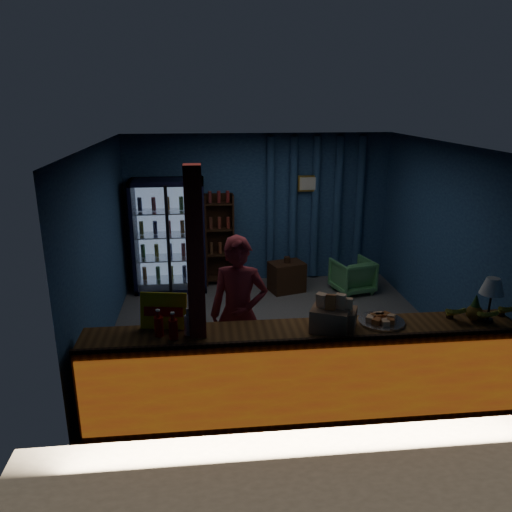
{
  "coord_description": "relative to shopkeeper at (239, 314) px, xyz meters",
  "views": [
    {
      "loc": [
        -0.96,
        -6.34,
        3.15
      ],
      "look_at": [
        -0.3,
        -0.2,
        1.2
      ],
      "focal_mm": 35.0,
      "sensor_mm": 36.0,
      "label": 1
    }
  ],
  "objects": [
    {
      "name": "ground",
      "position": [
        0.61,
        1.3,
        -0.88
      ],
      "size": [
        4.6,
        4.6,
        0.0
      ],
      "primitive_type": "plane",
      "color": "#515154",
      "rests_on": "ground"
    },
    {
      "name": "room_walls",
      "position": [
        0.61,
        1.3,
        0.69
      ],
      "size": [
        4.6,
        4.6,
        4.6
      ],
      "color": "navy",
      "rests_on": "ground"
    },
    {
      "name": "counter",
      "position": [
        0.61,
        -0.61,
        -0.4
      ],
      "size": [
        4.4,
        0.57,
        0.99
      ],
      "color": "brown",
      "rests_on": "ground"
    },
    {
      "name": "support_post",
      "position": [
        -0.44,
        -0.6,
        0.42
      ],
      "size": [
        0.16,
        0.16,
        2.6
      ],
      "primitive_type": "cube",
      "color": "maroon",
      "rests_on": "ground"
    },
    {
      "name": "beverage_cooler",
      "position": [
        -0.94,
        3.22,
        0.05
      ],
      "size": [
        1.2,
        0.62,
        1.9
      ],
      "color": "black",
      "rests_on": "ground"
    },
    {
      "name": "bottle_shelf",
      "position": [
        -0.09,
        3.36,
        -0.09
      ],
      "size": [
        0.5,
        0.28,
        1.6
      ],
      "color": "#351D11",
      "rests_on": "ground"
    },
    {
      "name": "curtain_folds",
      "position": [
        1.61,
        3.44,
        0.42
      ],
      "size": [
        1.74,
        0.14,
        2.5
      ],
      "color": "navy",
      "rests_on": "room_walls"
    },
    {
      "name": "framed_picture",
      "position": [
        1.46,
        3.4,
        0.87
      ],
      "size": [
        0.36,
        0.04,
        0.28
      ],
      "color": "gold",
      "rests_on": "room_walls"
    },
    {
      "name": "shopkeeper",
      "position": [
        0.0,
        0.0,
        0.0
      ],
      "size": [
        0.71,
        0.53,
        1.76
      ],
      "primitive_type": "imported",
      "rotation": [
        0.0,
        0.0,
        -0.19
      ],
      "color": "maroon",
      "rests_on": "ground"
    },
    {
      "name": "green_chair",
      "position": [
        2.12,
        2.69,
        -0.59
      ],
      "size": [
        0.75,
        0.76,
        0.57
      ],
      "primitive_type": "imported",
      "rotation": [
        0.0,
        0.0,
        3.39
      ],
      "color": "#50A05C",
      "rests_on": "ground"
    },
    {
      "name": "side_table",
      "position": [
        1.02,
        2.84,
        -0.62
      ],
      "size": [
        0.65,
        0.55,
        0.61
      ],
      "color": "#351D11",
      "rests_on": "ground"
    },
    {
      "name": "yellow_sign",
      "position": [
        -0.78,
        -0.41,
        0.26
      ],
      "size": [
        0.47,
        0.17,
        0.37
      ],
      "color": "#D8CD0B",
      "rests_on": "counter"
    },
    {
      "name": "soda_bottles",
      "position": [
        -0.67,
        -0.61,
        0.18
      ],
      "size": [
        0.37,
        0.17,
        0.28
      ],
      "color": "#B9100C",
      "rests_on": "counter"
    },
    {
      "name": "snack_box_left",
      "position": [
        0.86,
        -0.64,
        0.21
      ],
      "size": [
        0.46,
        0.42,
        0.38
      ],
      "color": "#A1734E",
      "rests_on": "counter"
    },
    {
      "name": "snack_box_centre",
      "position": [
        0.97,
        -0.59,
        0.19
      ],
      "size": [
        0.4,
        0.37,
        0.34
      ],
      "color": "#A1734E",
      "rests_on": "counter"
    },
    {
      "name": "pastry_tray",
      "position": [
        1.43,
        -0.53,
        0.1
      ],
      "size": [
        0.48,
        0.48,
        0.08
      ],
      "color": "silver",
      "rests_on": "counter"
    },
    {
      "name": "banana_bunches",
      "position": [
        2.61,
        -0.59,
        0.16
      ],
      "size": [
        1.11,
        0.31,
        0.18
      ],
      "color": "gold",
      "rests_on": "counter"
    },
    {
      "name": "table_lamp",
      "position": [
        2.52,
        -0.62,
        0.45
      ],
      "size": [
        0.24,
        0.24,
        0.48
      ],
      "color": "black",
      "rests_on": "counter"
    },
    {
      "name": "pineapple",
      "position": [
        2.39,
        -0.59,
        0.19
      ],
      "size": [
        0.17,
        0.17,
        0.29
      ],
      "color": "brown",
      "rests_on": "counter"
    }
  ]
}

